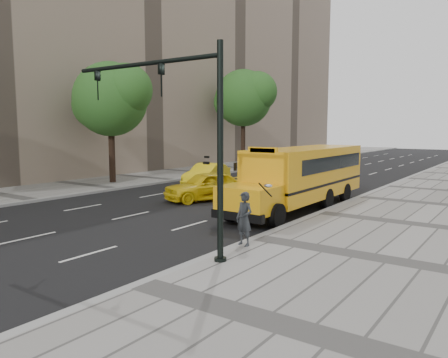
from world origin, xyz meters
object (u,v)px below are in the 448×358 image
Objects in this scene: pedestrian at (244,219)px; traffic_signal at (182,125)px; taxi_near at (206,186)px; tree_c at (244,98)px; tree_b at (111,98)px; school_bus at (304,172)px; taxi_far at (207,174)px.

pedestrian is 0.28× the size of traffic_signal.
traffic_signal is (-1.05, -1.83, 3.05)m from pedestrian.
pedestrian is at bearing -20.21° from taxi_near.
tree_c reaches higher than traffic_signal.
tree_b reaches higher than school_bus.
pedestrian reaches higher than taxi_far.
traffic_signal reaches higher than school_bus.
school_bus reaches higher than taxi_near.
taxi_near reaches higher than taxi_far.
tree_b is 18.94m from traffic_signal.
school_bus is 2.45× the size of taxi_near.
school_bus is 8.50m from pedestrian.
school_bus is 5.50m from taxi_near.
school_bus is (14.90, -0.45, -4.26)m from tree_b.
school_bus is at bearing -1.74° from tree_b.
traffic_signal is at bearing -86.09° from school_bus.
tree_c reaches higher than tree_b.
tree_b is 15.51m from school_bus.
tree_c is 31.32m from pedestrian.
tree_b is 4.82× the size of pedestrian.
pedestrian is 3.71m from traffic_signal.
taxi_far is at bearing 142.47° from pedestrian.
tree_c is 16.22m from taxi_far.
tree_b is 0.87× the size of tree_c.
taxi_near is 0.74× the size of traffic_signal.
school_bus is 2.48× the size of taxi_far.
pedestrian is (1.75, -8.29, -0.73)m from school_bus.
tree_c is at bearing 130.29° from school_bus.
tree_c reaches higher than taxi_near.
school_bus is at bearing 37.94° from taxi_near.
taxi_far is at bearing 29.71° from tree_b.
taxi_far is 0.73× the size of traffic_signal.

